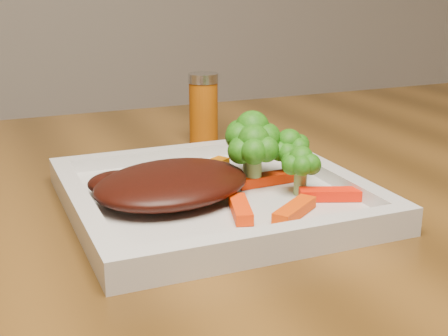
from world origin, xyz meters
name	(u,v)px	position (x,y,z in m)	size (l,w,h in m)	color
plate	(214,200)	(0.10, 0.17, 0.76)	(0.27, 0.27, 0.01)	silver
steak	(172,183)	(0.06, 0.17, 0.78)	(0.15, 0.12, 0.03)	#360D08
broccoli_0	(252,145)	(0.15, 0.20, 0.80)	(0.07, 0.07, 0.07)	#175D0F
broccoli_1	(289,148)	(0.18, 0.18, 0.79)	(0.05, 0.05, 0.06)	#1A6410
broccoli_2	(301,164)	(0.17, 0.13, 0.79)	(0.04, 0.04, 0.06)	#1D7713
broccoli_3	(254,156)	(0.14, 0.17, 0.79)	(0.06, 0.06, 0.06)	#285F0F
carrot_0	(295,210)	(0.14, 0.09, 0.77)	(0.06, 0.02, 0.01)	#EC4003
carrot_1	(333,194)	(0.19, 0.11, 0.77)	(0.06, 0.02, 0.01)	#FF1C04
carrot_2	(241,209)	(0.10, 0.11, 0.77)	(0.06, 0.01, 0.01)	#FF3404
carrot_4	(208,167)	(0.12, 0.23, 0.77)	(0.06, 0.02, 0.01)	#C86203
carrot_6	(265,179)	(0.15, 0.17, 0.77)	(0.06, 0.02, 0.01)	red
spice_shaker	(203,109)	(0.17, 0.38, 0.80)	(0.04, 0.04, 0.09)	#9D4B08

